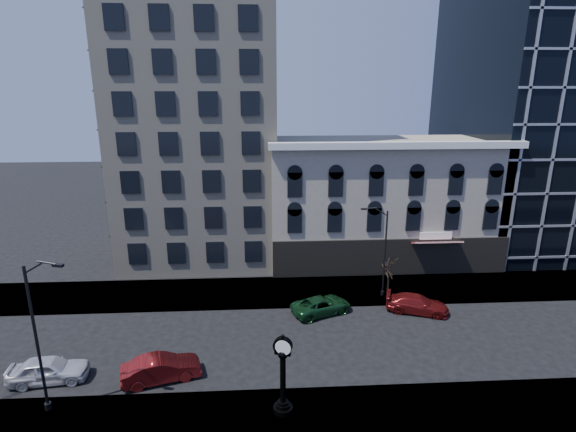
{
  "coord_description": "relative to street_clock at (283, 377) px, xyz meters",
  "views": [
    {
      "loc": [
        0.18,
        -27.34,
        17.12
      ],
      "look_at": [
        2.0,
        4.0,
        8.0
      ],
      "focal_mm": 28.0,
      "sensor_mm": 36.0,
      "label": 1
    }
  ],
  "objects": [
    {
      "name": "glass_office",
      "position": [
        30.9,
        27.8,
        11.76
      ],
      "size": [
        20.0,
        20.15,
        28.0
      ],
      "color": "black",
      "rests_on": "ground"
    },
    {
      "name": "sidewalk_near",
      "position": [
        -1.1,
        -1.11,
        -2.18
      ],
      "size": [
        160.0,
        6.0,
        0.12
      ],
      "primitive_type": "cube",
      "color": "gray",
      "rests_on": "ground"
    },
    {
      "name": "sidewalk_far",
      "position": [
        -1.1,
        14.89,
        -2.18
      ],
      "size": [
        160.0,
        6.0,
        0.12
      ],
      "primitive_type": "cube",
      "color": "gray",
      "rests_on": "ground"
    },
    {
      "name": "street_lamp_near",
      "position": [
        -12.17,
        0.75,
        4.62
      ],
      "size": [
        2.29,
        0.73,
        8.93
      ],
      "rotation": [
        0.0,
        0.0,
        -0.21
      ],
      "color": "black",
      "rests_on": "sidewalk_near"
    },
    {
      "name": "car_far_a",
      "position": [
        3.51,
        10.99,
        -1.58
      ],
      "size": [
        5.24,
        3.87,
        1.32
      ],
      "primitive_type": "imported",
      "rotation": [
        0.0,
        0.0,
        1.97
      ],
      "color": "#143F1E",
      "rests_on": "ground"
    },
    {
      "name": "car_far_b",
      "position": [
        11.05,
        10.73,
        -1.55
      ],
      "size": [
        5.15,
        3.37,
        1.39
      ],
      "primitive_type": "imported",
      "rotation": [
        0.0,
        0.0,
        1.25
      ],
      "color": "maroon",
      "rests_on": "ground"
    },
    {
      "name": "car_near_b",
      "position": [
        -7.19,
        3.3,
        -1.47
      ],
      "size": [
        4.93,
        2.87,
        1.54
      ],
      "primitive_type": "imported",
      "rotation": [
        0.0,
        0.0,
        1.86
      ],
      "color": "maroon",
      "rests_on": "ground"
    },
    {
      "name": "bare_tree_far",
      "position": [
        9.55,
        13.84,
        0.62
      ],
      "size": [
        2.12,
        2.12,
        3.65
      ],
      "color": "black",
      "rests_on": "sidewalk_far"
    },
    {
      "name": "street_clock",
      "position": [
        0.0,
        0.0,
        0.0
      ],
      "size": [
        1.06,
        1.06,
        4.69
      ],
      "rotation": [
        0.0,
        0.0,
        -0.34
      ],
      "color": "black",
      "rests_on": "sidewalk_near"
    },
    {
      "name": "street_lamp_far",
      "position": [
        8.5,
        13.71,
        3.76
      ],
      "size": [
        2.01,
        0.51,
        7.79
      ],
      "rotation": [
        0.0,
        0.0,
        3.0
      ],
      "color": "black",
      "rests_on": "sidewalk_far"
    },
    {
      "name": "ground",
      "position": [
        -1.1,
        6.89,
        -2.24
      ],
      "size": [
        160.0,
        160.0,
        0.0
      ],
      "primitive_type": "plane",
      "color": "black",
      "rests_on": "ground"
    },
    {
      "name": "car_near_a",
      "position": [
        -13.91,
        3.57,
        -1.47
      ],
      "size": [
        4.73,
        2.34,
        1.55
      ],
      "primitive_type": "imported",
      "rotation": [
        0.0,
        0.0,
        1.68
      ],
      "color": "silver",
      "rests_on": "ground"
    },
    {
      "name": "cream_tower",
      "position": [
        -7.21,
        25.77,
        17.08
      ],
      "size": [
        15.9,
        15.4,
        42.5
      ],
      "color": "#C1B69B",
      "rests_on": "ground"
    },
    {
      "name": "victorian_row",
      "position": [
        10.9,
        22.78,
        3.75
      ],
      "size": [
        22.6,
        11.19,
        12.5
      ],
      "color": "#AAA08C",
      "rests_on": "ground"
    }
  ]
}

